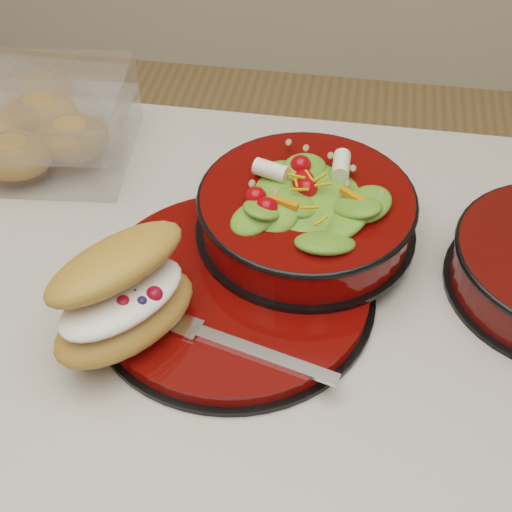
# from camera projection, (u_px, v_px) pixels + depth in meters

# --- Properties ---
(dinner_plate) EXTENTS (0.29, 0.29, 0.02)m
(dinner_plate) POSITION_uv_depth(u_px,v_px,m) (234.00, 289.00, 0.71)
(dinner_plate) COLOR black
(dinner_plate) RESTS_ON island_counter
(salad_bowl) EXTENTS (0.23, 0.23, 0.10)m
(salad_bowl) POSITION_uv_depth(u_px,v_px,m) (307.00, 206.00, 0.73)
(salad_bowl) COLOR black
(salad_bowl) RESTS_ON dinner_plate
(croissant) EXTENTS (0.15, 0.18, 0.09)m
(croissant) POSITION_uv_depth(u_px,v_px,m) (124.00, 295.00, 0.64)
(croissant) COLOR #C48A3C
(croissant) RESTS_ON dinner_plate
(fork) EXTENTS (0.18, 0.06, 0.00)m
(fork) POSITION_uv_depth(u_px,v_px,m) (238.00, 345.00, 0.65)
(fork) COLOR silver
(fork) RESTS_ON dinner_plate
(pastry_box) EXTENTS (0.26, 0.20, 0.09)m
(pastry_box) POSITION_uv_depth(u_px,v_px,m) (26.00, 124.00, 0.86)
(pastry_box) COLOR white
(pastry_box) RESTS_ON island_counter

